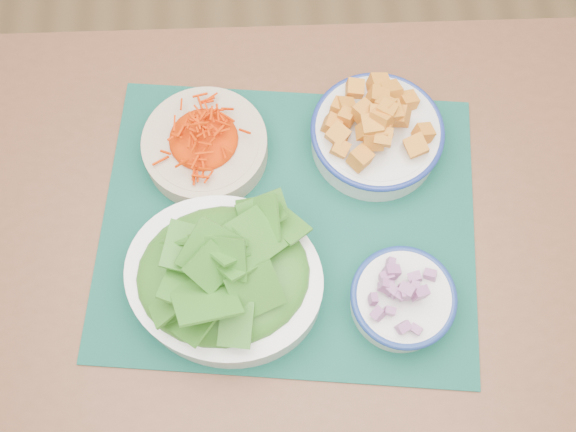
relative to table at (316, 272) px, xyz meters
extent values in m
plane|color=#A47E4F|center=(-0.32, 0.23, -0.66)|extent=(4.00, 4.00, 0.00)
cube|color=brown|center=(0.00, 0.00, 0.07)|extent=(1.28, 0.87, 0.04)
cylinder|color=brown|center=(-0.56, 0.38, -0.30)|extent=(0.06, 0.06, 0.71)
cylinder|color=brown|center=(0.58, 0.34, -0.30)|extent=(0.06, 0.06, 0.71)
cube|color=#09352C|center=(-0.04, 0.05, 0.10)|extent=(0.62, 0.53, 0.00)
cylinder|color=beige|center=(-0.16, 0.18, 0.12)|extent=(0.19, 0.19, 0.04)
ellipsoid|color=#F13A00|center=(-0.16, 0.18, 0.16)|extent=(0.17, 0.17, 0.03)
cylinder|color=silver|center=(0.10, 0.18, 0.12)|extent=(0.24, 0.24, 0.05)
torus|color=navy|center=(0.10, 0.18, 0.14)|extent=(0.21, 0.21, 0.01)
ellipsoid|color=orange|center=(0.10, 0.18, 0.17)|extent=(0.18, 0.18, 0.05)
ellipsoid|color=#206116|center=(-0.14, -0.04, 0.20)|extent=(0.25, 0.21, 0.08)
cylinder|color=white|center=(0.11, -0.08, 0.12)|extent=(0.17, 0.17, 0.05)
torus|color=navy|center=(0.11, -0.08, 0.14)|extent=(0.15, 0.15, 0.01)
ellipsoid|color=#6E0954|center=(0.11, -0.08, 0.16)|extent=(0.12, 0.12, 0.02)
camera|label=1|loc=(-0.06, -0.29, 1.01)|focal=40.00mm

